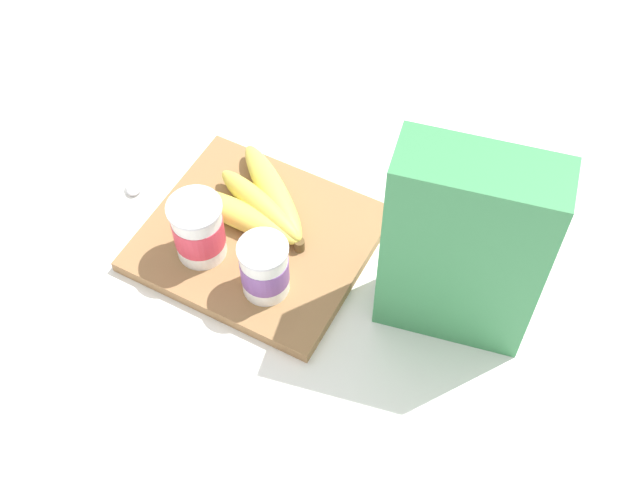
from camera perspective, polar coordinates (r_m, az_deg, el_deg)
ground_plane at (r=1.11m, az=-4.35°, el=-0.19°), size 2.40×2.40×0.00m
cutting_board at (r=1.10m, az=-4.38°, el=0.08°), size 0.29×0.26×0.02m
cereal_box at (r=0.94m, az=10.07°, el=-0.64°), size 0.19×0.11×0.29m
yogurt_cup_front at (r=1.01m, az=-3.91°, el=-1.99°), size 0.06×0.06×0.09m
yogurt_cup_back at (r=1.05m, az=-8.52°, el=0.74°), size 0.07×0.07×0.09m
banana_bunch at (r=1.11m, az=-4.38°, el=2.54°), size 0.20×0.15×0.04m
spoon at (r=1.21m, az=-12.60°, el=4.79°), size 0.08×0.13×0.01m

